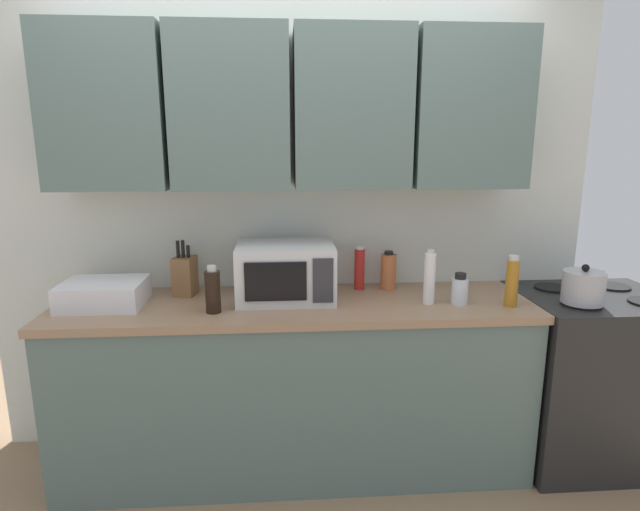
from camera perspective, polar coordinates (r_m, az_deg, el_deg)
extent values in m
cube|color=silver|center=(2.80, -3.10, 4.82)|extent=(3.21, 0.06, 2.60)
cube|color=slate|center=(2.72, -22.45, 14.78)|extent=(0.56, 0.33, 0.75)
cube|color=slate|center=(2.60, -9.79, 15.66)|extent=(0.56, 0.33, 0.75)
cube|color=slate|center=(2.61, 3.45, 15.80)|extent=(0.56, 0.33, 0.75)
cube|color=slate|center=(2.75, 15.95, 15.20)|extent=(0.56, 0.33, 0.75)
cube|color=slate|center=(2.74, -2.73, -14.48)|extent=(2.31, 0.60, 0.86)
cube|color=#9E7A5B|center=(2.57, -2.84, -5.52)|extent=(2.34, 0.63, 0.04)
cube|color=black|center=(3.16, 27.53, -11.82)|extent=(0.76, 0.64, 0.90)
cylinder|color=black|center=(2.81, 26.98, -4.80)|extent=(0.18, 0.18, 0.01)
cylinder|color=black|center=(3.04, 24.30, -3.27)|extent=(0.18, 0.18, 0.01)
cylinder|color=black|center=(3.21, 29.66, -3.00)|extent=(0.18, 0.18, 0.01)
cylinder|color=#B2B2B7|center=(2.78, 27.16, -3.15)|extent=(0.19, 0.19, 0.16)
sphere|color=black|center=(2.76, 27.36, -1.23)|extent=(0.04, 0.04, 0.04)
cube|color=silver|center=(2.58, -3.82, -1.78)|extent=(0.48, 0.36, 0.28)
cube|color=black|center=(2.40, -4.94, -2.90)|extent=(0.29, 0.01, 0.18)
cube|color=#2D2D33|center=(2.40, 0.33, -2.81)|extent=(0.10, 0.01, 0.21)
cube|color=silver|center=(2.69, -22.84, -3.92)|extent=(0.38, 0.30, 0.12)
cube|color=brown|center=(2.73, -14.73, -2.21)|extent=(0.12, 0.14, 0.20)
cylinder|color=black|center=(2.69, -15.46, 0.68)|extent=(0.02, 0.02, 0.09)
cylinder|color=black|center=(2.69, -14.94, 0.72)|extent=(0.02, 0.02, 0.09)
cylinder|color=black|center=(2.69, -14.40, 0.44)|extent=(0.02, 0.02, 0.06)
cylinder|color=white|center=(2.55, 12.03, -2.52)|extent=(0.05, 0.05, 0.25)
cylinder|color=silver|center=(2.52, 12.17, 0.43)|extent=(0.03, 0.03, 0.02)
cylinder|color=#BC6638|center=(2.77, 7.57, -1.79)|extent=(0.08, 0.08, 0.19)
cylinder|color=black|center=(2.75, 7.63, 0.29)|extent=(0.05, 0.05, 0.02)
cylinder|color=#AD701E|center=(2.63, 20.49, -2.90)|extent=(0.06, 0.06, 0.23)
cylinder|color=silver|center=(2.60, 20.70, -0.25)|extent=(0.05, 0.05, 0.02)
cylinder|color=black|center=(2.42, -11.79, -3.97)|extent=(0.07, 0.07, 0.20)
cylinder|color=silver|center=(2.40, -11.91, -1.40)|extent=(0.04, 0.04, 0.03)
cylinder|color=silver|center=(2.59, 15.21, -3.85)|extent=(0.08, 0.08, 0.13)
cylinder|color=black|center=(2.57, 15.31, -2.20)|extent=(0.05, 0.05, 0.03)
cylinder|color=red|center=(2.75, 4.40, -1.54)|extent=(0.05, 0.05, 0.22)
cylinder|color=silver|center=(2.72, 4.44, 0.88)|extent=(0.04, 0.04, 0.02)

